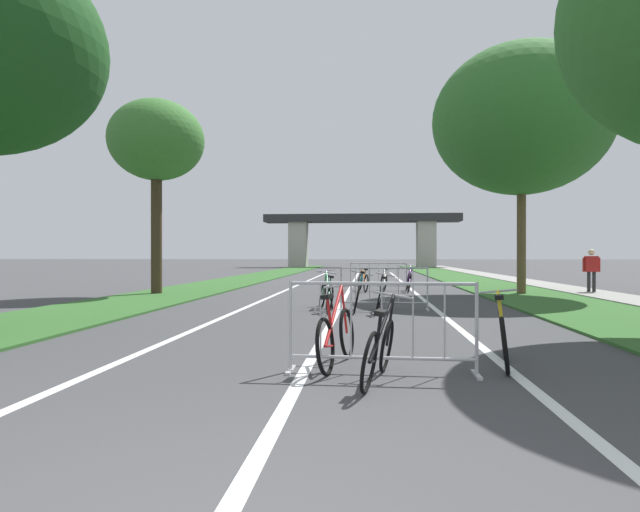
{
  "coord_description": "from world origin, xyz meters",
  "views": [
    {
      "loc": [
        0.74,
        -2.11,
        1.36
      ],
      "look_at": [
        -0.65,
        12.94,
        1.32
      ],
      "focal_mm": 29.46,
      "sensor_mm": 36.0,
      "label": 1
    }
  ],
  "objects_px": {
    "bicycle_black_4": "(379,349)",
    "bicycle_blue_6": "(330,293)",
    "crowd_barrier_second": "(384,289)",
    "bicycle_green_5": "(326,296)",
    "tree_left_pine_far": "(156,142)",
    "bicycle_teal_7": "(358,296)",
    "pedestrian_waiting": "(591,267)",
    "crowd_barrier_nearest": "(382,328)",
    "bicycle_silver_3": "(383,282)",
    "crowd_barrier_third": "(378,277)",
    "bicycle_yellow_9": "(503,336)",
    "bicycle_purple_2": "(409,281)",
    "bicycle_red_1": "(337,336)",
    "bicycle_orange_0": "(363,282)",
    "tree_right_oak_near": "(522,120)",
    "bicycle_white_8": "(380,297)"
  },
  "relations": [
    {
      "from": "bicycle_teal_7",
      "to": "pedestrian_waiting",
      "type": "bearing_deg",
      "value": 37.98
    },
    {
      "from": "bicycle_orange_0",
      "to": "bicycle_black_4",
      "type": "height_order",
      "value": "bicycle_black_4"
    },
    {
      "from": "bicycle_purple_2",
      "to": "pedestrian_waiting",
      "type": "xyz_separation_m",
      "value": [
        6.18,
        -0.56,
        0.56
      ]
    },
    {
      "from": "bicycle_green_5",
      "to": "pedestrian_waiting",
      "type": "bearing_deg",
      "value": 21.61
    },
    {
      "from": "bicycle_blue_6",
      "to": "pedestrian_waiting",
      "type": "relative_size",
      "value": 1.06
    },
    {
      "from": "bicycle_red_1",
      "to": "bicycle_white_8",
      "type": "height_order",
      "value": "bicycle_red_1"
    },
    {
      "from": "bicycle_red_1",
      "to": "bicycle_orange_0",
      "type": "bearing_deg",
      "value": 100.14
    },
    {
      "from": "bicycle_teal_7",
      "to": "crowd_barrier_third",
      "type": "bearing_deg",
      "value": 84.54
    },
    {
      "from": "tree_left_pine_far",
      "to": "pedestrian_waiting",
      "type": "height_order",
      "value": "tree_left_pine_far"
    },
    {
      "from": "bicycle_black_4",
      "to": "bicycle_blue_6",
      "type": "distance_m",
      "value": 7.95
    },
    {
      "from": "tree_left_pine_far",
      "to": "bicycle_teal_7",
      "type": "distance_m",
      "value": 9.61
    },
    {
      "from": "tree_right_oak_near",
      "to": "bicycle_purple_2",
      "type": "bearing_deg",
      "value": 162.96
    },
    {
      "from": "crowd_barrier_second",
      "to": "bicycle_purple_2",
      "type": "height_order",
      "value": "crowd_barrier_second"
    },
    {
      "from": "crowd_barrier_second",
      "to": "bicycle_green_5",
      "type": "height_order",
      "value": "crowd_barrier_second"
    },
    {
      "from": "bicycle_black_4",
      "to": "bicycle_yellow_9",
      "type": "height_order",
      "value": "bicycle_black_4"
    },
    {
      "from": "bicycle_green_5",
      "to": "bicycle_purple_2",
      "type": "bearing_deg",
      "value": 55.73
    },
    {
      "from": "bicycle_silver_3",
      "to": "bicycle_black_4",
      "type": "height_order",
      "value": "bicycle_black_4"
    },
    {
      "from": "tree_right_oak_near",
      "to": "crowd_barrier_third",
      "type": "bearing_deg",
      "value": 160.93
    },
    {
      "from": "tree_left_pine_far",
      "to": "bicycle_white_8",
      "type": "distance_m",
      "value": 10.08
    },
    {
      "from": "bicycle_silver_3",
      "to": "bicycle_orange_0",
      "type": "bearing_deg",
      "value": 174.49
    },
    {
      "from": "crowd_barrier_nearest",
      "to": "bicycle_silver_3",
      "type": "distance_m",
      "value": 13.4
    },
    {
      "from": "bicycle_black_4",
      "to": "pedestrian_waiting",
      "type": "relative_size",
      "value": 1.03
    },
    {
      "from": "crowd_barrier_second",
      "to": "bicycle_yellow_9",
      "type": "bearing_deg",
      "value": -78.99
    },
    {
      "from": "bicycle_silver_3",
      "to": "crowd_barrier_second",
      "type": "bearing_deg",
      "value": -95.93
    },
    {
      "from": "crowd_barrier_third",
      "to": "bicycle_yellow_9",
      "type": "xyz_separation_m",
      "value": [
        1.26,
        -13.38,
        -0.15
      ]
    },
    {
      "from": "tree_right_oak_near",
      "to": "bicycle_silver_3",
      "type": "xyz_separation_m",
      "value": [
        -4.6,
        1.15,
        -5.54
      ]
    },
    {
      "from": "tree_left_pine_far",
      "to": "bicycle_red_1",
      "type": "bearing_deg",
      "value": -57.93
    },
    {
      "from": "bicycle_red_1",
      "to": "bicycle_teal_7",
      "type": "relative_size",
      "value": 1.02
    },
    {
      "from": "bicycle_red_1",
      "to": "bicycle_teal_7",
      "type": "bearing_deg",
      "value": 99.79
    },
    {
      "from": "bicycle_blue_6",
      "to": "crowd_barrier_nearest",
      "type": "bearing_deg",
      "value": -86.46
    },
    {
      "from": "tree_right_oak_near",
      "to": "crowd_barrier_second",
      "type": "relative_size",
      "value": 3.87
    },
    {
      "from": "crowd_barrier_third",
      "to": "bicycle_silver_3",
      "type": "bearing_deg",
      "value": -70.37
    },
    {
      "from": "bicycle_red_1",
      "to": "bicycle_black_4",
      "type": "height_order",
      "value": "bicycle_red_1"
    },
    {
      "from": "tree_right_oak_near",
      "to": "bicycle_teal_7",
      "type": "relative_size",
      "value": 5.07
    },
    {
      "from": "crowd_barrier_nearest",
      "to": "bicycle_red_1",
      "type": "relative_size",
      "value": 1.29
    },
    {
      "from": "crowd_barrier_third",
      "to": "bicycle_red_1",
      "type": "distance_m",
      "value": 13.57
    },
    {
      "from": "crowd_barrier_third",
      "to": "pedestrian_waiting",
      "type": "xyz_separation_m",
      "value": [
        7.28,
        -1.08,
        0.42
      ]
    },
    {
      "from": "crowd_barrier_nearest",
      "to": "bicycle_teal_7",
      "type": "distance_m",
      "value": 6.53
    },
    {
      "from": "bicycle_purple_2",
      "to": "bicycle_yellow_9",
      "type": "bearing_deg",
      "value": -88.86
    },
    {
      "from": "bicycle_red_1",
      "to": "crowd_barrier_second",
      "type": "bearing_deg",
      "value": 94.35
    },
    {
      "from": "crowd_barrier_third",
      "to": "bicycle_blue_6",
      "type": "xyz_separation_m",
      "value": [
        -1.36,
        -6.44,
        -0.15
      ]
    },
    {
      "from": "bicycle_red_1",
      "to": "bicycle_black_4",
      "type": "relative_size",
      "value": 1.06
    },
    {
      "from": "bicycle_orange_0",
      "to": "bicycle_blue_6",
      "type": "bearing_deg",
      "value": -110.59
    },
    {
      "from": "crowd_barrier_third",
      "to": "pedestrian_waiting",
      "type": "relative_size",
      "value": 1.41
    },
    {
      "from": "tree_left_pine_far",
      "to": "bicycle_teal_7",
      "type": "height_order",
      "value": "tree_left_pine_far"
    },
    {
      "from": "bicycle_orange_0",
      "to": "bicycle_red_1",
      "type": "bearing_deg",
      "value": -103.85
    },
    {
      "from": "bicycle_blue_6",
      "to": "bicycle_white_8",
      "type": "height_order",
      "value": "bicycle_blue_6"
    },
    {
      "from": "bicycle_orange_0",
      "to": "pedestrian_waiting",
      "type": "relative_size",
      "value": 1.05
    },
    {
      "from": "bicycle_teal_7",
      "to": "bicycle_black_4",
      "type": "bearing_deg",
      "value": -87.48
    },
    {
      "from": "bicycle_purple_2",
      "to": "bicycle_orange_0",
      "type": "bearing_deg",
      "value": 179.25
    }
  ]
}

